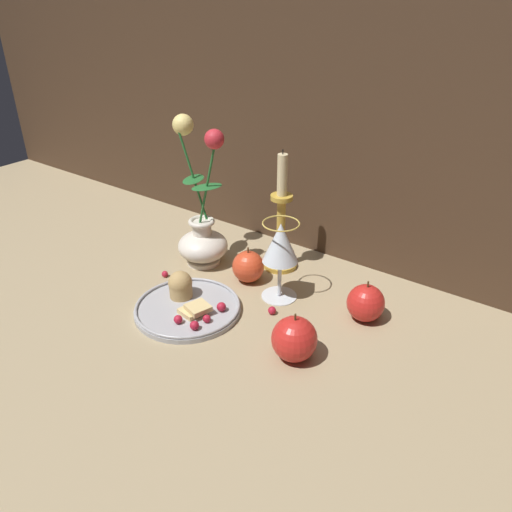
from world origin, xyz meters
The scene contains 11 objects.
ground_plane centered at (0.00, 0.00, 0.00)m, with size 2.40×2.40×0.00m, color #9E8966.
vase centered at (-0.16, 0.07, 0.08)m, with size 0.15×0.11×0.33m.
plate_with_pastries centered at (-0.05, -0.10, 0.01)m, with size 0.21×0.21×0.07m.
wine_glass centered at (0.07, 0.05, 0.12)m, with size 0.07×0.07×0.17m.
candlestick centered at (0.00, 0.16, 0.10)m, with size 0.08×0.08×0.28m.
apple_beside_vase centered at (0.20, -0.09, 0.04)m, with size 0.08×0.08×0.09m.
apple_near_glass centered at (-0.02, 0.07, 0.04)m, with size 0.07×0.07×0.08m.
apple_at_table_edge centered at (0.25, 0.09, 0.04)m, with size 0.07×0.07×0.09m.
berry_near_plate centered at (-0.18, -0.03, 0.01)m, with size 0.01×0.01×0.01m, color #AD192D.
berry_front_center centered at (0.09, -0.01, 0.01)m, with size 0.02×0.02×0.02m, color #AD192D.
berry_by_glass_stem centered at (0.14, -0.01, 0.01)m, with size 0.01×0.01×0.01m, color #AD192D.
Camera 1 is at (0.54, -0.68, 0.58)m, focal length 35.00 mm.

